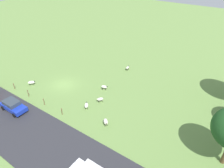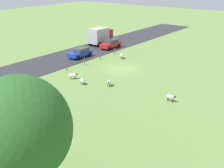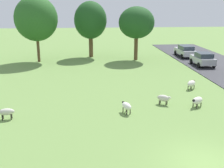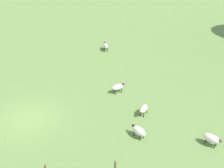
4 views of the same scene
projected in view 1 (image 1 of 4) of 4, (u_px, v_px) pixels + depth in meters
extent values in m
plane|color=#6B8E47|center=(64.00, 85.00, 36.17)|extent=(160.00, 160.00, 0.00)
cube|color=#2D2D33|center=(7.00, 119.00, 28.68)|extent=(8.00, 80.00, 0.06)
ellipsoid|color=beige|center=(100.00, 99.00, 31.76)|extent=(1.08, 0.95, 0.50)
ellipsoid|color=silver|center=(97.00, 99.00, 31.55)|extent=(0.32, 0.29, 0.20)
cylinder|color=#2D2823|center=(99.00, 102.00, 31.75)|extent=(0.07, 0.07, 0.32)
cylinder|color=#2D2823|center=(98.00, 101.00, 31.97)|extent=(0.07, 0.07, 0.32)
cylinder|color=#2D2823|center=(102.00, 101.00, 31.92)|extent=(0.07, 0.07, 0.32)
cylinder|color=#2D2823|center=(102.00, 100.00, 32.13)|extent=(0.07, 0.07, 0.32)
ellipsoid|color=beige|center=(128.00, 68.00, 40.40)|extent=(1.05, 0.51, 0.46)
ellipsoid|color=black|center=(129.00, 66.00, 40.69)|extent=(0.27, 0.19, 0.20)
cylinder|color=#2D2823|center=(128.00, 68.00, 40.85)|extent=(0.07, 0.07, 0.37)
cylinder|color=#2D2823|center=(129.00, 69.00, 40.73)|extent=(0.07, 0.07, 0.37)
cylinder|color=#2D2823|center=(126.00, 70.00, 40.44)|extent=(0.07, 0.07, 0.37)
cylinder|color=#2D2823|center=(127.00, 70.00, 40.33)|extent=(0.07, 0.07, 0.37)
ellipsoid|color=silver|center=(106.00, 122.00, 27.48)|extent=(1.19, 1.19, 0.55)
ellipsoid|color=brown|center=(106.00, 124.00, 26.97)|extent=(0.31, 0.31, 0.20)
cylinder|color=#2D2823|center=(107.00, 125.00, 27.44)|extent=(0.07, 0.07, 0.32)
cylinder|color=#2D2823|center=(105.00, 125.00, 27.40)|extent=(0.07, 0.07, 0.32)
cylinder|color=#2D2823|center=(106.00, 122.00, 27.96)|extent=(0.07, 0.07, 0.32)
cylinder|color=#2D2823|center=(104.00, 122.00, 27.91)|extent=(0.07, 0.07, 0.32)
ellipsoid|color=silver|center=(86.00, 105.00, 30.47)|extent=(1.20, 1.08, 0.54)
ellipsoid|color=black|center=(87.00, 103.00, 30.84)|extent=(0.32, 0.30, 0.20)
cylinder|color=#2D2823|center=(86.00, 106.00, 30.91)|extent=(0.07, 0.07, 0.30)
cylinder|color=#2D2823|center=(88.00, 106.00, 30.91)|extent=(0.07, 0.07, 0.30)
cylinder|color=#2D2823|center=(85.00, 108.00, 30.40)|extent=(0.07, 0.07, 0.30)
cylinder|color=#2D2823|center=(87.00, 108.00, 30.41)|extent=(0.07, 0.07, 0.30)
ellipsoid|color=white|center=(104.00, 87.00, 34.60)|extent=(0.81, 1.11, 0.48)
ellipsoid|color=black|center=(107.00, 87.00, 34.45)|extent=(0.26, 0.31, 0.20)
cylinder|color=#2D2823|center=(106.00, 88.00, 34.85)|extent=(0.07, 0.07, 0.36)
cylinder|color=#2D2823|center=(106.00, 89.00, 34.63)|extent=(0.07, 0.07, 0.36)
cylinder|color=#2D2823|center=(103.00, 88.00, 34.96)|extent=(0.07, 0.07, 0.36)
cylinder|color=#2D2823|center=(102.00, 89.00, 34.74)|extent=(0.07, 0.07, 0.36)
ellipsoid|color=white|center=(31.00, 82.00, 35.84)|extent=(1.23, 1.14, 0.53)
ellipsoid|color=black|center=(35.00, 81.00, 35.90)|extent=(0.32, 0.30, 0.20)
cylinder|color=#2D2823|center=(34.00, 83.00, 36.22)|extent=(0.07, 0.07, 0.32)
cylinder|color=#2D2823|center=(34.00, 84.00, 35.98)|extent=(0.07, 0.07, 0.32)
cylinder|color=#2D2823|center=(30.00, 84.00, 36.07)|extent=(0.07, 0.07, 0.32)
cylinder|color=#2D2823|center=(30.00, 85.00, 35.84)|extent=(0.07, 0.07, 0.32)
cylinder|color=brown|center=(14.00, 86.00, 34.74)|extent=(0.12, 0.12, 1.11)
cylinder|color=brown|center=(28.00, 93.00, 32.85)|extent=(0.12, 0.12, 1.27)
cylinder|color=brown|center=(44.00, 102.00, 31.03)|extent=(0.12, 0.12, 1.20)
cylinder|color=brown|center=(62.00, 111.00, 29.21)|extent=(0.12, 0.12, 1.11)
cube|color=#1933B2|center=(14.00, 107.00, 29.91)|extent=(1.82, 4.25, 0.62)
cube|color=#333D47|center=(11.00, 103.00, 29.74)|extent=(1.60, 2.34, 0.56)
cylinder|color=black|center=(25.00, 108.00, 30.04)|extent=(0.22, 0.64, 0.64)
cylinder|color=black|center=(14.00, 115.00, 28.78)|extent=(0.22, 0.64, 0.64)
cylinder|color=black|center=(14.00, 102.00, 31.37)|extent=(0.22, 0.64, 0.64)
cylinder|color=black|center=(3.00, 108.00, 30.11)|extent=(0.22, 0.64, 0.64)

